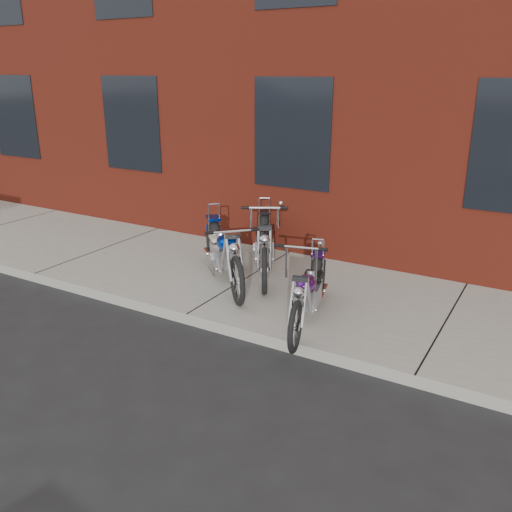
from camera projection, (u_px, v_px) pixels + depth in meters
The scene contains 6 objects.
ground at pixel (187, 325), 7.17m from camera, with size 120.00×120.00×0.00m, color #262628.
sidewalk at pixel (245, 283), 8.37m from camera, with size 22.00×3.00×0.15m, color gray.
building_brick at pixel (391, 33), 12.41m from camera, with size 22.00×10.00×8.00m, color maroon.
chopper_purple at pixel (309, 294), 6.79m from camera, with size 0.71×2.08×1.19m.
chopper_blue at pixel (224, 254), 8.11m from camera, with size 1.79×1.77×1.04m.
chopper_third at pixel (264, 246), 8.51m from camera, with size 1.27×2.14×1.22m.
Camera 1 is at (4.06, -5.15, 3.19)m, focal length 38.00 mm.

